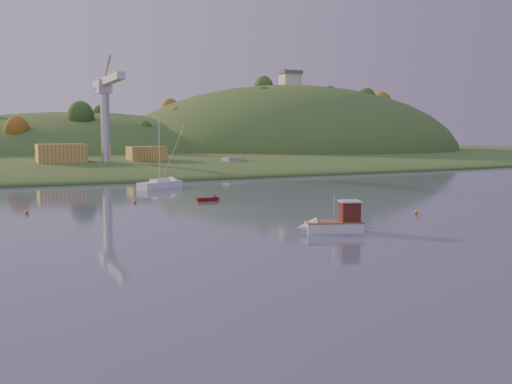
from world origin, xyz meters
name	(u,v)px	position (x,y,z in m)	size (l,w,h in m)	color
far_shore	(48,157)	(0.00, 230.00, 0.00)	(620.00, 220.00, 1.50)	#2F4D1F
shore_slope	(71,165)	(0.00, 165.00, 0.00)	(640.00, 150.00, 7.00)	#2F4D1F
hill_center	(81,159)	(10.00, 210.00, 0.00)	(140.00, 120.00, 36.00)	#2F4D1F
hill_right	(290,156)	(95.00, 195.00, 0.00)	(150.00, 130.00, 60.00)	#2F4D1F
hilltop_house	(290,78)	(95.00, 195.00, 33.40)	(9.00, 7.00, 6.45)	beige
hillside_trees	(62,162)	(0.00, 185.00, 0.00)	(280.00, 50.00, 32.00)	#1F4418
wharf	(117,168)	(5.00, 122.00, 1.20)	(42.00, 16.00, 2.40)	slate
shed_west	(61,154)	(-8.00, 123.00, 4.80)	(11.00, 8.00, 4.80)	#A47636
shed_east	(146,154)	(13.00, 124.00, 4.40)	(9.00, 7.00, 4.00)	#A47636
dock_crane	(106,102)	(2.00, 118.39, 17.17)	(3.20, 28.00, 20.30)	#B7B7BC
fishing_boat	(330,223)	(4.60, 26.12, 0.91)	(6.77, 4.10, 4.13)	silver
sailboat_far	(160,184)	(2.79, 77.46, 0.78)	(8.96, 6.58, 12.19)	white
canoe	(348,223)	(8.35, 28.45, 0.40)	(2.74, 3.83, 0.79)	#917C50
paddler	(348,220)	(8.35, 28.45, 0.70)	(0.51, 0.34, 1.40)	black
red_tender	(211,199)	(4.03, 55.97, 0.26)	(3.67, 1.45, 1.23)	#55120C
work_vessel	(234,166)	(34.18, 116.36, 1.26)	(14.53, 8.32, 3.53)	slate
buoy_1	(416,212)	(20.89, 32.24, 0.25)	(0.50, 0.50, 0.50)	orange
buoy_2	(27,212)	(-20.92, 52.72, 0.25)	(0.50, 0.50, 0.50)	orange
buoy_3	(135,201)	(-6.61, 57.77, 0.25)	(0.50, 0.50, 0.50)	orange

